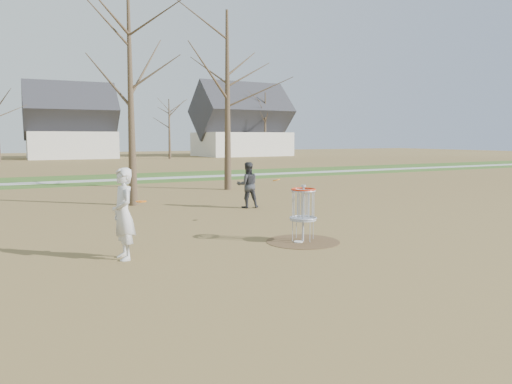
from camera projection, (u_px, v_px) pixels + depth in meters
ground at (303, 242)px, 12.15m from camera, size 160.00×160.00×0.00m
green_band at (115, 179)px, 30.60m from camera, size 160.00×8.00×0.01m
footpath at (119, 180)px, 29.72m from camera, size 160.00×1.50×0.01m
dirt_circle at (303, 241)px, 12.15m from camera, size 1.80×1.80×0.01m
player_standing at (123, 214)px, 10.30m from camera, size 0.50×0.72×1.91m
player_throwing at (248, 185)px, 17.93m from camera, size 0.93×0.80×1.65m
disc_grounded at (298, 242)px, 12.05m from camera, size 0.22×0.22×0.02m
discs_in_play at (223, 188)px, 12.52m from camera, size 4.84×2.57×0.14m
disc_golf_basket at (303, 205)px, 12.05m from camera, size 0.64×0.64×1.35m
bare_trees at (97, 105)px, 43.84m from camera, size 52.62×44.98×9.00m
houses_row at (93, 129)px, 59.96m from camera, size 56.51×10.01×7.26m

